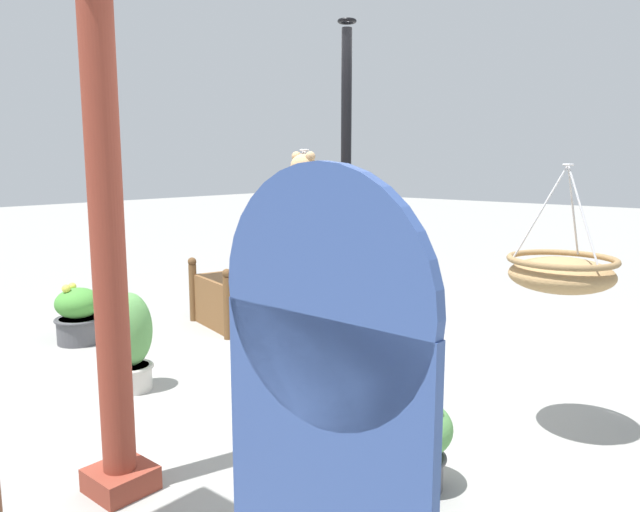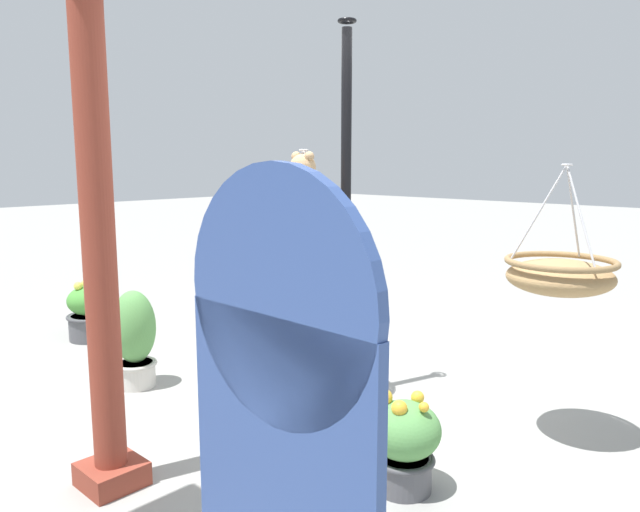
{
  "view_description": "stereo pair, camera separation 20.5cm",
  "coord_description": "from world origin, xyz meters",
  "px_view_note": "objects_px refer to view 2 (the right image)",
  "views": [
    {
      "loc": [
        -2.65,
        3.2,
        1.64
      ],
      "look_at": [
        0.01,
        0.09,
        1.0
      ],
      "focal_mm": 34.01,
      "sensor_mm": 36.0,
      "label": 1
    },
    {
      "loc": [
        -2.8,
        3.06,
        1.64
      ],
      "look_at": [
        0.01,
        0.09,
        1.0
      ],
      "focal_mm": 34.01,
      "sensor_mm": 36.0,
      "label": 2
    }
  ],
  "objects_px": {
    "hanging_basket_with_teddy": "(304,220)",
    "teddy_bear": "(302,190)",
    "potted_plant_small_succulent": "(404,442)",
    "display_pole_central": "(345,284)",
    "hanging_basket_left_high": "(560,275)",
    "potted_plant_bushy_green": "(90,312)",
    "display_sign_board": "(279,403)",
    "wooden_planter_box": "(248,298)",
    "greenhouse_pillar_left": "(98,234)",
    "potted_plant_flowering_red": "(134,339)"
  },
  "relations": [
    {
      "from": "hanging_basket_with_teddy",
      "to": "potted_plant_small_succulent",
      "type": "bearing_deg",
      "value": 157.71
    },
    {
      "from": "potted_plant_bushy_green",
      "to": "potted_plant_small_succulent",
      "type": "height_order",
      "value": "potted_plant_bushy_green"
    },
    {
      "from": "potted_plant_bushy_green",
      "to": "potted_plant_small_succulent",
      "type": "relative_size",
      "value": 1.08
    },
    {
      "from": "greenhouse_pillar_left",
      "to": "potted_plant_bushy_green",
      "type": "height_order",
      "value": "greenhouse_pillar_left"
    },
    {
      "from": "greenhouse_pillar_left",
      "to": "display_sign_board",
      "type": "distance_m",
      "value": 1.61
    },
    {
      "from": "wooden_planter_box",
      "to": "hanging_basket_with_teddy",
      "type": "bearing_deg",
      "value": 150.83
    },
    {
      "from": "hanging_basket_left_high",
      "to": "wooden_planter_box",
      "type": "distance_m",
      "value": 3.44
    },
    {
      "from": "potted_plant_small_succulent",
      "to": "display_sign_board",
      "type": "distance_m",
      "value": 1.5
    },
    {
      "from": "hanging_basket_left_high",
      "to": "greenhouse_pillar_left",
      "type": "height_order",
      "value": "greenhouse_pillar_left"
    },
    {
      "from": "display_pole_central",
      "to": "teddy_bear",
      "type": "relative_size",
      "value": 5.73
    },
    {
      "from": "display_pole_central",
      "to": "potted_plant_small_succulent",
      "type": "xyz_separation_m",
      "value": [
        -1.04,
        0.74,
        -0.55
      ]
    },
    {
      "from": "hanging_basket_with_teddy",
      "to": "wooden_planter_box",
      "type": "distance_m",
      "value": 2.3
    },
    {
      "from": "display_sign_board",
      "to": "potted_plant_small_succulent",
      "type": "bearing_deg",
      "value": -70.42
    },
    {
      "from": "hanging_basket_left_high",
      "to": "potted_plant_bushy_green",
      "type": "xyz_separation_m",
      "value": [
        3.97,
        0.89,
        -0.75
      ]
    },
    {
      "from": "wooden_planter_box",
      "to": "potted_plant_flowering_red",
      "type": "distance_m",
      "value": 1.85
    },
    {
      "from": "display_pole_central",
      "to": "hanging_basket_with_teddy",
      "type": "xyz_separation_m",
      "value": [
        0.15,
        0.25,
        0.45
      ]
    },
    {
      "from": "display_sign_board",
      "to": "potted_plant_flowering_red",
      "type": "bearing_deg",
      "value": -21.36
    },
    {
      "from": "teddy_bear",
      "to": "potted_plant_small_succulent",
      "type": "height_order",
      "value": "teddy_bear"
    },
    {
      "from": "hanging_basket_left_high",
      "to": "potted_plant_bushy_green",
      "type": "bearing_deg",
      "value": 12.57
    },
    {
      "from": "hanging_basket_left_high",
      "to": "potted_plant_flowering_red",
      "type": "height_order",
      "value": "hanging_basket_left_high"
    },
    {
      "from": "hanging_basket_left_high",
      "to": "potted_plant_bushy_green",
      "type": "distance_m",
      "value": 4.13
    },
    {
      "from": "teddy_bear",
      "to": "potted_plant_small_succulent",
      "type": "xyz_separation_m",
      "value": [
        -1.19,
        0.46,
        -1.19
      ]
    },
    {
      "from": "hanging_basket_left_high",
      "to": "potted_plant_flowering_red",
      "type": "xyz_separation_m",
      "value": [
        2.58,
        1.22,
        -0.64
      ]
    },
    {
      "from": "hanging_basket_with_teddy",
      "to": "teddy_bear",
      "type": "bearing_deg",
      "value": 90.0
    },
    {
      "from": "hanging_basket_with_teddy",
      "to": "potted_plant_bushy_green",
      "type": "bearing_deg",
      "value": 7.94
    },
    {
      "from": "teddy_bear",
      "to": "potted_plant_flowering_red",
      "type": "bearing_deg",
      "value": 31.35
    },
    {
      "from": "hanging_basket_left_high",
      "to": "potted_plant_flowering_red",
      "type": "relative_size",
      "value": 1.03
    },
    {
      "from": "hanging_basket_left_high",
      "to": "hanging_basket_with_teddy",
      "type": "bearing_deg",
      "value": 19.78
    },
    {
      "from": "potted_plant_bushy_green",
      "to": "potted_plant_flowering_red",
      "type": "bearing_deg",
      "value": 166.44
    },
    {
      "from": "hanging_basket_left_high",
      "to": "greenhouse_pillar_left",
      "type": "distance_m",
      "value": 2.49
    },
    {
      "from": "display_pole_central",
      "to": "hanging_basket_left_high",
      "type": "bearing_deg",
      "value": -167.86
    },
    {
      "from": "hanging_basket_with_teddy",
      "to": "teddy_bear",
      "type": "distance_m",
      "value": 0.2
    },
    {
      "from": "display_pole_central",
      "to": "display_sign_board",
      "type": "distance_m",
      "value": 2.48
    },
    {
      "from": "potted_plant_bushy_green",
      "to": "hanging_basket_left_high",
      "type": "bearing_deg",
      "value": -167.43
    },
    {
      "from": "hanging_basket_left_high",
      "to": "display_pole_central",
      "type": "bearing_deg",
      "value": 12.14
    },
    {
      "from": "teddy_bear",
      "to": "potted_plant_bushy_green",
      "type": "xyz_separation_m",
      "value": [
        2.46,
        0.32,
        -1.2
      ]
    },
    {
      "from": "hanging_basket_left_high",
      "to": "potted_plant_small_succulent",
      "type": "height_order",
      "value": "hanging_basket_left_high"
    },
    {
      "from": "potted_plant_bushy_green",
      "to": "potted_plant_small_succulent",
      "type": "xyz_separation_m",
      "value": [
        -3.65,
        0.14,
        0.0
      ]
    },
    {
      "from": "hanging_basket_with_teddy",
      "to": "hanging_basket_left_high",
      "type": "xyz_separation_m",
      "value": [
        -1.51,
        -0.54,
        -0.25
      ]
    },
    {
      "from": "wooden_planter_box",
      "to": "display_sign_board",
      "type": "relative_size",
      "value": 0.62
    },
    {
      "from": "potted_plant_bushy_green",
      "to": "potted_plant_small_succulent",
      "type": "bearing_deg",
      "value": 177.76
    },
    {
      "from": "potted_plant_flowering_red",
      "to": "potted_plant_bushy_green",
      "type": "distance_m",
      "value": 1.43
    },
    {
      "from": "teddy_bear",
      "to": "potted_plant_bushy_green",
      "type": "relative_size",
      "value": 0.8
    },
    {
      "from": "display_pole_central",
      "to": "potted_plant_flowering_red",
      "type": "height_order",
      "value": "display_pole_central"
    },
    {
      "from": "display_pole_central",
      "to": "hanging_basket_with_teddy",
      "type": "distance_m",
      "value": 0.54
    },
    {
      "from": "potted_plant_small_succulent",
      "to": "hanging_basket_with_teddy",
      "type": "bearing_deg",
      "value": -22.29
    },
    {
      "from": "hanging_basket_with_teddy",
      "to": "teddy_bear",
      "type": "xyz_separation_m",
      "value": [
        -0.0,
        0.02,
        0.2
      ]
    },
    {
      "from": "hanging_basket_left_high",
      "to": "potted_plant_small_succulent",
      "type": "relative_size",
      "value": 1.44
    },
    {
      "from": "hanging_basket_with_teddy",
      "to": "potted_plant_small_succulent",
      "type": "distance_m",
      "value": 1.62
    },
    {
      "from": "potted_plant_small_succulent",
      "to": "display_sign_board",
      "type": "height_order",
      "value": "display_sign_board"
    }
  ]
}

